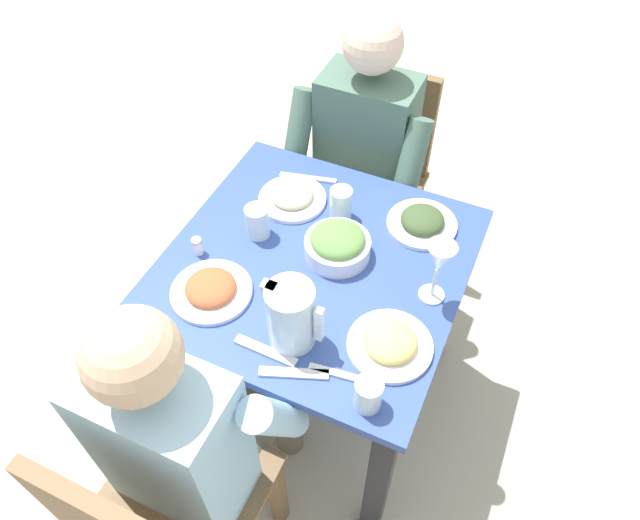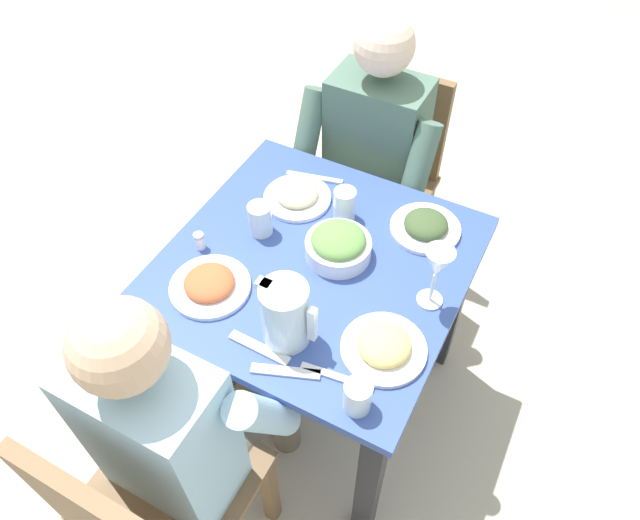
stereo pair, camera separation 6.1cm
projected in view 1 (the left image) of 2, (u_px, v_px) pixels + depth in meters
name	position (u px, v px, depth m)	size (l,w,h in m)	color
ground_plane	(316.00, 391.00, 2.22)	(8.00, 8.00, 0.00)	#B7AD99
dining_table	(315.00, 293.00, 1.75)	(0.82, 0.82, 0.75)	#334C99
chair_near	(163.00, 518.00, 1.43)	(0.40, 0.40, 0.89)	brown
chair_far	(373.00, 170.00, 2.28)	(0.40, 0.40, 0.89)	brown
diner_near	(198.00, 420.00, 1.44)	(0.48, 0.53, 1.19)	#9EC6E0
diner_far	(355.00, 172.00, 2.05)	(0.48, 0.53, 1.19)	#4C6B5B
water_pitcher	(291.00, 316.00, 1.41)	(0.16, 0.12, 0.19)	silver
salad_bowl	(338.00, 244.00, 1.63)	(0.19, 0.19, 0.09)	white
plate_rice_curry	(211.00, 289.00, 1.56)	(0.22, 0.22, 0.05)	white
plate_beans	(292.00, 197.00, 1.80)	(0.21, 0.21, 0.04)	white
plate_dolmas	(422.00, 222.00, 1.73)	(0.21, 0.21, 0.05)	white
plate_fries	(390.00, 343.00, 1.45)	(0.22, 0.22, 0.06)	white
water_glass_near_right	(341.00, 204.00, 1.73)	(0.07, 0.07, 0.10)	silver
water_glass_far_left	(257.00, 222.00, 1.68)	(0.07, 0.07, 0.10)	silver
water_glass_far_right	(368.00, 394.00, 1.33)	(0.07, 0.07, 0.09)	silver
wine_glass	(439.00, 261.00, 1.46)	(0.08, 0.08, 0.20)	silver
salt_shaker	(197.00, 246.00, 1.65)	(0.03, 0.03, 0.05)	white
fork_near	(266.00, 351.00, 1.45)	(0.17, 0.03, 0.01)	silver
knife_near	(308.00, 178.00, 1.87)	(0.18, 0.02, 0.01)	silver
fork_far	(294.00, 373.00, 1.41)	(0.17, 0.03, 0.01)	silver
knife_far	(346.00, 376.00, 1.41)	(0.18, 0.02, 0.01)	silver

